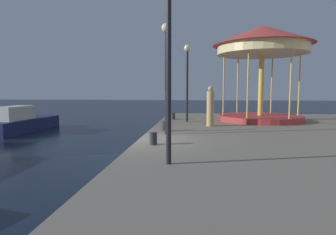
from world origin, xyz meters
TOP-DOWN VIEW (x-y plane):
  - ground_plane at (0.00, 0.00)m, footprint 120.00×120.00m
  - quay_dock at (6.09, 0.00)m, footprint 12.18×22.41m
  - motorboat_navy at (-8.47, 6.20)m, footprint 2.06×5.38m
  - carousel at (5.58, 6.52)m, footprint 5.40×5.40m
  - lamp_post_near_edge at (1.37, -3.36)m, footprint 0.36×0.36m
  - lamp_post_mid_promenade at (0.84, 1.12)m, footprint 0.36×0.36m
  - lamp_post_far_end at (1.51, 5.60)m, footprint 0.36×0.36m
  - bollard_center at (0.67, 2.06)m, footprint 0.24×0.24m
  - bollard_south at (0.67, 6.69)m, footprint 0.24×0.24m
  - bollard_north at (0.66, -1.05)m, footprint 0.24×0.24m
  - person_mid_promenade at (2.67, 3.81)m, footprint 0.34×0.34m

SIDE VIEW (x-z plane):
  - ground_plane at x=0.00m, z-range 0.00..0.00m
  - quay_dock at x=6.09m, z-range 0.00..0.80m
  - motorboat_navy at x=-8.47m, z-range -0.21..1.37m
  - bollard_center at x=0.67m, z-range 0.80..1.20m
  - bollard_south at x=0.67m, z-range 0.80..1.20m
  - bollard_north at x=0.66m, z-range 0.80..1.20m
  - person_mid_promenade at x=2.67m, z-range 0.74..2.65m
  - lamp_post_far_end at x=1.51m, z-range 1.57..5.69m
  - lamp_post_mid_promenade at x=0.84m, z-range 1.58..5.82m
  - lamp_post_near_edge at x=1.37m, z-range 1.63..6.36m
  - carousel at x=5.58m, z-range 2.09..7.30m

